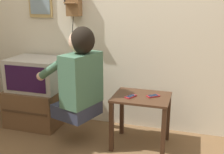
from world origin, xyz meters
TOP-DOWN VIEW (x-y plane):
  - wall_back at (0.00, 0.98)m, footprint 6.80×0.05m
  - side_table at (0.31, 0.52)m, footprint 0.55×0.44m
  - person at (-0.29, 0.40)m, footprint 0.63×0.56m
  - tv_stand at (-0.98, 0.67)m, footprint 0.62×0.51m
  - television at (-0.96, 0.69)m, footprint 0.59×0.46m
  - cell_phone_held at (0.21, 0.47)m, footprint 0.11×0.14m
  - cell_phone_spare at (0.42, 0.54)m, footprint 0.13×0.13m

SIDE VIEW (x-z plane):
  - tv_stand at x=-0.98m, z-range 0.00..0.43m
  - side_table at x=0.31m, z-range 0.15..0.68m
  - cell_phone_held at x=0.21m, z-range 0.53..0.54m
  - cell_phone_spare at x=0.42m, z-range 0.53..0.54m
  - television at x=-0.96m, z-range 0.43..0.79m
  - person at x=-0.29m, z-range 0.27..1.18m
  - wall_back at x=0.00m, z-range 0.00..2.55m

